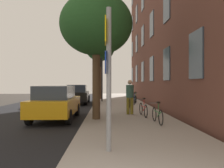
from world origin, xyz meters
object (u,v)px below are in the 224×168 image
object	(u,v)px
bicycle_3	(135,100)
car_1	(78,94)
bicycle_2	(129,104)
car_0	(56,102)
pedestrian_0	(130,95)
tree_near	(96,25)
tree_far	(100,50)
traffic_light	(101,72)
bicycle_4	(135,98)
bicycle_1	(143,109)
sign_post	(108,70)
bicycle_0	(157,115)

from	to	relation	value
bicycle_3	car_1	bearing A→B (deg)	156.95
bicycle_2	car_0	world-z (taller)	car_0
bicycle_3	pedestrian_0	size ratio (longest dim) A/B	0.87
tree_near	pedestrian_0	xyz separation A→B (m)	(1.71, 1.55, -3.26)
tree_far	traffic_light	bearing A→B (deg)	-87.06
bicycle_4	car_1	distance (m)	4.95
traffic_light	bicycle_3	size ratio (longest dim) A/B	2.53
tree_far	bicycle_1	distance (m)	13.50
sign_post	pedestrian_0	world-z (taller)	sign_post
tree_near	bicycle_0	size ratio (longest dim) A/B	3.60
car_1	traffic_light	bearing A→B (deg)	31.62
tree_near	car_0	size ratio (longest dim) A/B	1.35
bicycle_0	bicycle_1	size ratio (longest dim) A/B	0.95
sign_post	car_0	bearing A→B (deg)	114.31
bicycle_4	pedestrian_0	bearing A→B (deg)	-99.83
bicycle_2	pedestrian_0	xyz separation A→B (m)	(-0.16, -2.09, 0.67)
traffic_light	pedestrian_0	xyz separation A→B (m)	(1.72, -8.68, -1.68)
bicycle_3	car_1	xyz separation A→B (m)	(-4.65, 1.98, 0.37)
bicycle_4	bicycle_3	bearing A→B (deg)	-99.31
bicycle_0	tree_near	bearing A→B (deg)	154.70
tree_far	bicycle_4	size ratio (longest dim) A/B	3.85
sign_post	bicycle_0	xyz separation A→B (m)	(2.05, 3.69, -1.61)
traffic_light	bicycle_0	size ratio (longest dim) A/B	2.50
traffic_light	bicycle_1	bearing A→B (deg)	-76.38
tree_near	bicycle_2	size ratio (longest dim) A/B	3.63
traffic_light	bicycle_1	size ratio (longest dim) A/B	2.36
tree_far	bicycle_1	size ratio (longest dim) A/B	3.84
sign_post	car_1	size ratio (longest dim) A/B	0.76
tree_near	sign_post	bearing A→B (deg)	-84.30
bicycle_0	bicycle_2	distance (m)	4.89
car_0	bicycle_3	bearing A→B (deg)	54.61
pedestrian_0	car_1	xyz separation A→B (m)	(-3.68, 7.47, -0.31)
car_0	tree_near	bearing A→B (deg)	-14.96
traffic_light	pedestrian_0	size ratio (longest dim) A/B	2.20
pedestrian_0	traffic_light	bearing A→B (deg)	101.23
tree_near	bicycle_3	bearing A→B (deg)	69.20
sign_post	tree_near	size ratio (longest dim) A/B	0.60
bicycle_2	bicycle_3	bearing A→B (deg)	76.60
tree_far	car_0	xyz separation A→B (m)	(-1.80, -12.60, -4.41)
sign_post	traffic_light	bearing A→B (deg)	91.90
car_0	sign_post	bearing A→B (deg)	-65.69
tree_near	tree_far	bearing A→B (deg)	90.70
bicycle_4	sign_post	bearing A→B (deg)	-100.26
bicycle_0	bicycle_4	world-z (taller)	bicycle_4
traffic_light	bicycle_2	bearing A→B (deg)	-74.10
bicycle_1	pedestrian_0	xyz separation A→B (m)	(-0.58, 0.81, 0.68)
traffic_light	bicycle_0	xyz separation A→B (m)	(2.55, -11.44, -2.36)
bicycle_3	car_0	size ratio (longest dim) A/B	0.37
bicycle_4	car_1	xyz separation A→B (m)	(-4.92, 0.32, 0.36)
traffic_light	tree_far	size ratio (longest dim) A/B	0.62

